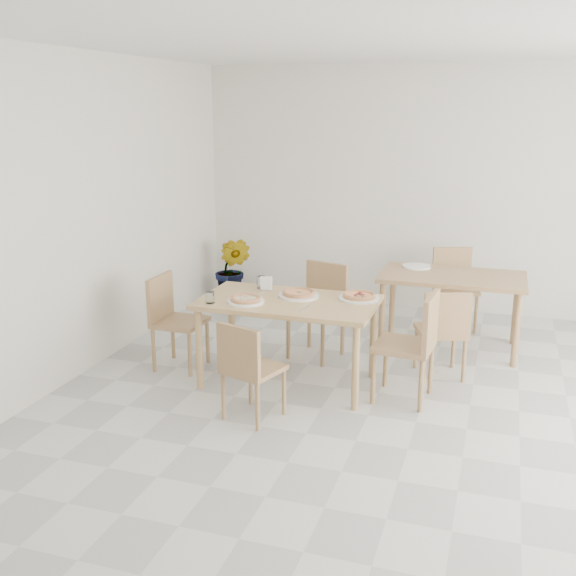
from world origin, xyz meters
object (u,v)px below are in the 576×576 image
(chair_south, at_px, (247,365))
(potted_plant, at_px, (233,269))
(chair_west, at_px, (172,315))
(tumbler_a, at_px, (210,297))
(plate_pepperoni, at_px, (359,298))
(pizza_mushroom, at_px, (246,299))
(plate_empty, at_px, (417,266))
(chair_back_n, at_px, (454,282))
(chair_north, at_px, (321,303))
(second_table, at_px, (452,284))
(napkin_holder, at_px, (266,284))
(pizza_pepperoni, at_px, (359,295))
(tumbler_b, at_px, (261,282))
(plate_mushroom, at_px, (246,301))
(pizza_margherita, at_px, (299,293))
(main_table, at_px, (288,309))
(chair_back_s, at_px, (443,327))
(chair_east, at_px, (415,339))
(plate_margherita, at_px, (299,296))

(chair_south, xyz_separation_m, potted_plant, (-1.36, 2.98, -0.05))
(chair_west, height_order, tumbler_a, chair_west)
(plate_pepperoni, xyz_separation_m, pizza_mushroom, (-0.88, -0.39, 0.02))
(plate_empty, bearing_deg, chair_back_n, 56.44)
(chair_south, bearing_deg, pizza_mushroom, -50.34)
(chair_west, xyz_separation_m, pizza_mushroom, (0.82, -0.22, 0.29))
(pizza_mushroom, height_order, chair_back_n, chair_back_n)
(chair_north, height_order, second_table, chair_north)
(napkin_holder, bearing_deg, pizza_pepperoni, -11.55)
(tumbler_b, bearing_deg, chair_west, -162.02)
(plate_mushroom, bearing_deg, chair_south, -67.95)
(tumbler_a, bearing_deg, pizza_margherita, 32.67)
(main_table, relative_size, pizza_pepperoni, 5.06)
(plate_mushroom, height_order, pizza_mushroom, pizza_mushroom)
(plate_pepperoni, distance_m, pizza_pepperoni, 0.02)
(pizza_mushroom, xyz_separation_m, plate_empty, (1.19, 1.71, -0.02))
(chair_south, height_order, chair_west, chair_west)
(potted_plant, bearing_deg, tumbler_a, -71.39)
(chair_north, height_order, pizza_mushroom, chair_north)
(chair_north, height_order, pizza_pepperoni, chair_north)
(pizza_margherita, bearing_deg, plate_pepperoni, 9.40)
(main_table, relative_size, tumbler_a, 15.46)
(plate_empty, bearing_deg, tumbler_a, -128.93)
(main_table, bearing_deg, pizza_mushroom, -150.05)
(chair_back_n, bearing_deg, pizza_mushroom, -144.80)
(chair_north, bearing_deg, napkin_holder, -107.76)
(chair_west, height_order, chair_back_s, chair_west)
(chair_south, distance_m, potted_plant, 3.27)
(chair_east, height_order, chair_back_s, chair_east)
(main_table, xyz_separation_m, chair_west, (-1.13, 0.05, -0.17))
(plate_margherita, height_order, tumbler_a, tumbler_a)
(tumbler_b, bearing_deg, second_table, 32.38)
(chair_west, xyz_separation_m, chair_east, (2.21, -0.08, 0.03))
(chair_back_n, xyz_separation_m, potted_plant, (-2.64, 0.15, -0.09))
(pizza_margherita, xyz_separation_m, pizza_mushroom, (-0.37, -0.31, 0.00))
(main_table, relative_size, chair_north, 1.67)
(plate_pepperoni, bearing_deg, pizza_mushroom, -155.97)
(pizza_pepperoni, height_order, napkin_holder, napkin_holder)
(plate_mushroom, xyz_separation_m, chair_back_n, (1.53, 2.22, -0.26))
(potted_plant, bearing_deg, chair_east, -41.68)
(pizza_pepperoni, height_order, second_table, pizza_pepperoni)
(chair_back_s, bearing_deg, napkin_holder, -9.00)
(second_table, bearing_deg, tumbler_a, -139.46)
(pizza_margherita, bearing_deg, chair_north, 87.86)
(pizza_mushroom, relative_size, tumbler_a, 2.93)
(plate_margherita, relative_size, pizza_margherita, 1.02)
(chair_west, height_order, potted_plant, chair_west)
(chair_east, distance_m, plate_pepperoni, 0.61)
(plate_margherita, height_order, potted_plant, potted_plant)
(second_table, bearing_deg, plate_empty, 149.65)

